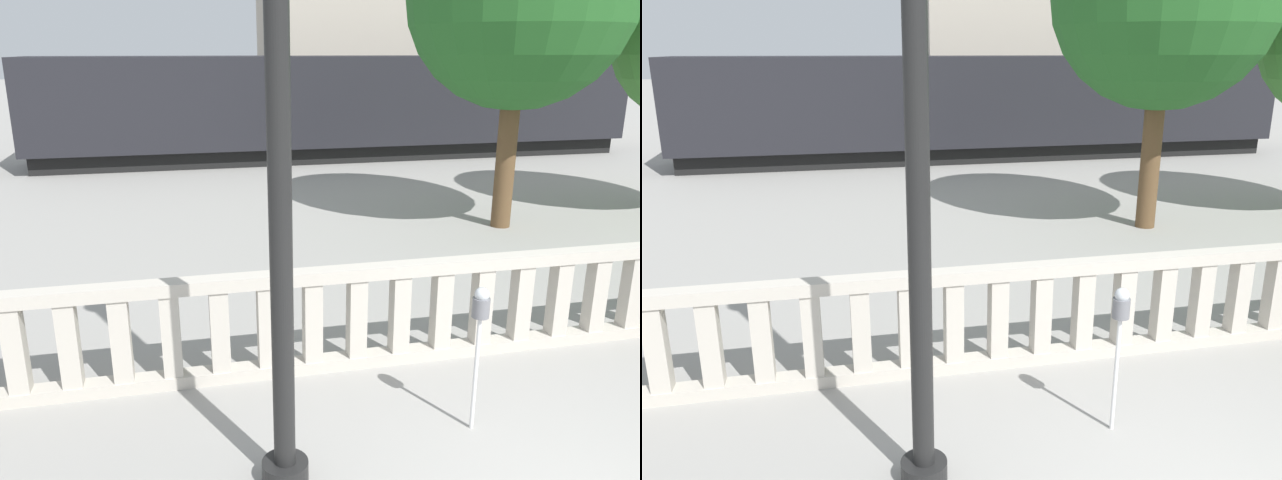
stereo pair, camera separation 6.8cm
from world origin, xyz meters
The scene contains 4 objects.
balustrade centered at (0.00, 3.09, 0.61)m, with size 15.32×0.24×1.22m.
lamppost centered at (-2.18, 1.25, 2.83)m, with size 0.40×0.40×5.60m.
parking_meter centered at (-0.28, 1.63, 1.17)m, with size 0.16×0.16×1.47m.
train_near centered at (2.62, 17.16, 1.75)m, with size 19.54×2.98×3.91m.
Camera 2 is at (-2.82, -3.19, 3.54)m, focal length 35.00 mm.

